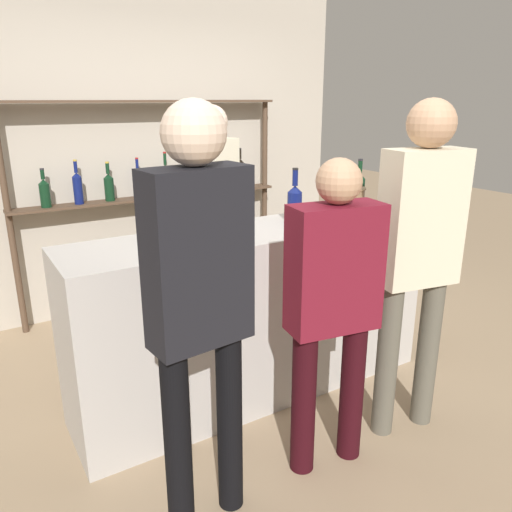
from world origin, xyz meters
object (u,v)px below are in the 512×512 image
counter_bottle_4 (218,218)px  ice_bucket (346,204)px  counter_bottle_3 (384,194)px  customer_center (333,298)px  customer_left (199,291)px  counter_bottle_1 (146,217)px  server_behind_counter (213,205)px  counter_bottle_0 (359,192)px  cork_jar (231,220)px  counter_bottle_2 (295,203)px  customer_right (419,245)px

counter_bottle_4 → ice_bucket: 0.94m
counter_bottle_3 → customer_center: customer_center is taller
customer_left → customer_center: 0.71m
counter_bottle_1 → server_behind_counter: 0.98m
customer_left → server_behind_counter: bearing=-34.4°
counter_bottle_0 → counter_bottle_1: bearing=175.5°
cork_jar → customer_left: bearing=-125.9°
server_behind_counter → customer_center: server_behind_counter is taller
counter_bottle_2 → counter_bottle_3: (0.71, -0.05, -0.00)m
customer_left → counter_bottle_3: bearing=-72.8°
counter_bottle_0 → counter_bottle_4: 1.16m
cork_jar → customer_right: customer_right is taller
customer_right → server_behind_counter: bearing=25.7°
customer_left → counter_bottle_2: bearing=-58.1°
counter_bottle_2 → counter_bottle_4: 0.64m
customer_right → customer_left: bearing=101.0°
customer_left → customer_right: customer_right is taller
counter_bottle_4 → customer_left: (-0.40, -0.61, -0.12)m
counter_bottle_3 → counter_bottle_4: size_ratio=0.86×
counter_bottle_4 → customer_left: size_ratio=0.21×
counter_bottle_3 → customer_left: bearing=-157.2°
cork_jar → counter_bottle_2: bearing=-5.8°
customer_right → counter_bottle_3: bearing=-22.8°
counter_bottle_0 → ice_bucket: counter_bottle_0 is taller
counter_bottle_2 → counter_bottle_4: bearing=-164.3°
counter_bottle_0 → server_behind_counter: (-0.70, 0.76, -0.14)m
counter_bottle_2 → customer_right: bearing=-73.1°
counter_bottle_3 → cork_jar: size_ratio=2.33×
cork_jar → customer_center: 0.85m
counter_bottle_0 → counter_bottle_1: size_ratio=1.12×
counter_bottle_1 → customer_right: bearing=-37.8°
counter_bottle_3 → customer_left: size_ratio=0.18×
customer_left → customer_right: bearing=-95.2°
counter_bottle_1 → customer_right: 1.45m
ice_bucket → customer_left: bearing=-153.2°
counter_bottle_3 → counter_bottle_4: counter_bottle_4 is taller
ice_bucket → cork_jar: (-0.75, 0.15, -0.04)m
customer_left → counter_bottle_0: bearing=-68.7°
cork_jar → customer_right: size_ratio=0.08×
counter_bottle_2 → customer_left: size_ratio=0.19×
counter_bottle_2 → counter_bottle_1: bearing=172.8°
customer_left → customer_right: 1.26m
counter_bottle_0 → cork_jar: (-0.95, 0.04, -0.08)m
counter_bottle_1 → customer_left: (-0.11, -0.90, -0.11)m
server_behind_counter → customer_left: bearing=-46.7°
counter_bottle_1 → server_behind_counter: server_behind_counter is taller
server_behind_counter → counter_bottle_0: bearing=24.9°
counter_bottle_2 → counter_bottle_3: bearing=-4.4°
counter_bottle_3 → server_behind_counter: server_behind_counter is taller
counter_bottle_4 → cork_jar: size_ratio=2.72×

